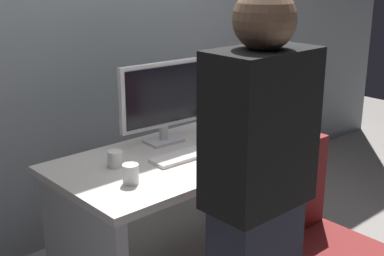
{
  "coord_description": "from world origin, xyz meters",
  "views": [
    {
      "loc": [
        -1.75,
        -1.98,
        1.72
      ],
      "look_at": [
        0.0,
        -0.05,
        0.89
      ],
      "focal_mm": 49.47,
      "sensor_mm": 36.0,
      "label": 1
    }
  ],
  "objects_px": {
    "cup_near_keyboard": "(131,174)",
    "cell_phone": "(273,139)",
    "person_at_desk": "(257,206)",
    "monitor": "(163,98)",
    "keyboard": "(189,155)",
    "desk": "(186,192)",
    "cup_by_monitor": "(115,159)",
    "office_chair": "(315,256)",
    "book_stack": "(233,122)",
    "mouse": "(229,142)"
  },
  "relations": [
    {
      "from": "mouse",
      "to": "keyboard",
      "type": "bearing_deg",
      "value": 177.6
    },
    {
      "from": "office_chair",
      "to": "monitor",
      "type": "relative_size",
      "value": 1.74
    },
    {
      "from": "desk",
      "to": "cup_by_monitor",
      "type": "xyz_separation_m",
      "value": [
        -0.39,
        0.08,
        0.27
      ]
    },
    {
      "from": "keyboard",
      "to": "book_stack",
      "type": "height_order",
      "value": "book_stack"
    },
    {
      "from": "desk",
      "to": "person_at_desk",
      "type": "bearing_deg",
      "value": -113.92
    },
    {
      "from": "office_chair",
      "to": "cup_by_monitor",
      "type": "relative_size",
      "value": 11.36
    },
    {
      "from": "desk",
      "to": "cell_phone",
      "type": "bearing_deg",
      "value": -19.49
    },
    {
      "from": "person_at_desk",
      "to": "keyboard",
      "type": "distance_m",
      "value": 0.84
    },
    {
      "from": "person_at_desk",
      "to": "monitor",
      "type": "relative_size",
      "value": 3.03
    },
    {
      "from": "cell_phone",
      "to": "person_at_desk",
      "type": "bearing_deg",
      "value": -138.85
    },
    {
      "from": "office_chair",
      "to": "keyboard",
      "type": "bearing_deg",
      "value": 99.13
    },
    {
      "from": "mouse",
      "to": "cup_near_keyboard",
      "type": "distance_m",
      "value": 0.72
    },
    {
      "from": "keyboard",
      "to": "cup_by_monitor",
      "type": "xyz_separation_m",
      "value": [
        -0.37,
        0.14,
        0.03
      ]
    },
    {
      "from": "person_at_desk",
      "to": "cup_near_keyboard",
      "type": "relative_size",
      "value": 17.73
    },
    {
      "from": "desk",
      "to": "book_stack",
      "type": "bearing_deg",
      "value": 9.68
    },
    {
      "from": "keyboard",
      "to": "monitor",
      "type": "bearing_deg",
      "value": 81.93
    },
    {
      "from": "office_chair",
      "to": "cup_near_keyboard",
      "type": "height_order",
      "value": "office_chair"
    },
    {
      "from": "person_at_desk",
      "to": "cell_phone",
      "type": "relative_size",
      "value": 11.38
    },
    {
      "from": "book_stack",
      "to": "cell_phone",
      "type": "bearing_deg",
      "value": -76.34
    },
    {
      "from": "desk",
      "to": "book_stack",
      "type": "height_order",
      "value": "book_stack"
    },
    {
      "from": "office_chair",
      "to": "book_stack",
      "type": "relative_size",
      "value": 4.22
    },
    {
      "from": "desk",
      "to": "cup_near_keyboard",
      "type": "distance_m",
      "value": 0.55
    },
    {
      "from": "person_at_desk",
      "to": "cell_phone",
      "type": "height_order",
      "value": "person_at_desk"
    },
    {
      "from": "cup_by_monitor",
      "to": "cup_near_keyboard",
      "type": "bearing_deg",
      "value": -106.1
    },
    {
      "from": "cup_near_keyboard",
      "to": "cell_phone",
      "type": "distance_m",
      "value": 0.97
    },
    {
      "from": "mouse",
      "to": "person_at_desk",
      "type": "bearing_deg",
      "value": -129.9
    },
    {
      "from": "office_chair",
      "to": "person_at_desk",
      "type": "relative_size",
      "value": 0.57
    },
    {
      "from": "person_at_desk",
      "to": "keyboard",
      "type": "xyz_separation_m",
      "value": [
        0.34,
        0.76,
        -0.09
      ]
    },
    {
      "from": "monitor",
      "to": "cell_phone",
      "type": "bearing_deg",
      "value": -38.56
    },
    {
      "from": "office_chair",
      "to": "book_stack",
      "type": "distance_m",
      "value": 1.0
    },
    {
      "from": "person_at_desk",
      "to": "cell_phone",
      "type": "distance_m",
      "value": 1.08
    },
    {
      "from": "cup_near_keyboard",
      "to": "cell_phone",
      "type": "xyz_separation_m",
      "value": [
        0.96,
        -0.05,
        -0.04
      ]
    },
    {
      "from": "desk",
      "to": "person_at_desk",
      "type": "distance_m",
      "value": 0.95
    },
    {
      "from": "person_at_desk",
      "to": "monitor",
      "type": "distance_m",
      "value": 1.1
    },
    {
      "from": "cup_near_keyboard",
      "to": "office_chair",
      "type": "bearing_deg",
      "value": -49.99
    },
    {
      "from": "monitor",
      "to": "cup_near_keyboard",
      "type": "xyz_separation_m",
      "value": [
        -0.48,
        -0.34,
        -0.21
      ]
    },
    {
      "from": "mouse",
      "to": "cup_by_monitor",
      "type": "relative_size",
      "value": 1.21
    },
    {
      "from": "keyboard",
      "to": "cup_near_keyboard",
      "type": "relative_size",
      "value": 4.65
    },
    {
      "from": "desk",
      "to": "keyboard",
      "type": "xyz_separation_m",
      "value": [
        -0.03,
        -0.05,
        0.24
      ]
    },
    {
      "from": "desk",
      "to": "cup_near_keyboard",
      "type": "height_order",
      "value": "cup_near_keyboard"
    },
    {
      "from": "person_at_desk",
      "to": "mouse",
      "type": "distance_m",
      "value": 0.98
    },
    {
      "from": "office_chair",
      "to": "cell_phone",
      "type": "bearing_deg",
      "value": 55.54
    },
    {
      "from": "desk",
      "to": "cell_phone",
      "type": "relative_size",
      "value": 9.9
    },
    {
      "from": "office_chair",
      "to": "cup_near_keyboard",
      "type": "bearing_deg",
      "value": 130.01
    },
    {
      "from": "desk",
      "to": "keyboard",
      "type": "relative_size",
      "value": 3.32
    },
    {
      "from": "cell_phone",
      "to": "book_stack",
      "type": "bearing_deg",
      "value": 108.74
    },
    {
      "from": "office_chair",
      "to": "cup_by_monitor",
      "type": "height_order",
      "value": "office_chair"
    },
    {
      "from": "person_at_desk",
      "to": "book_stack",
      "type": "relative_size",
      "value": 7.36
    },
    {
      "from": "person_at_desk",
      "to": "cup_near_keyboard",
      "type": "height_order",
      "value": "person_at_desk"
    },
    {
      "from": "keyboard",
      "to": "book_stack",
      "type": "distance_m",
      "value": 0.49
    }
  ]
}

